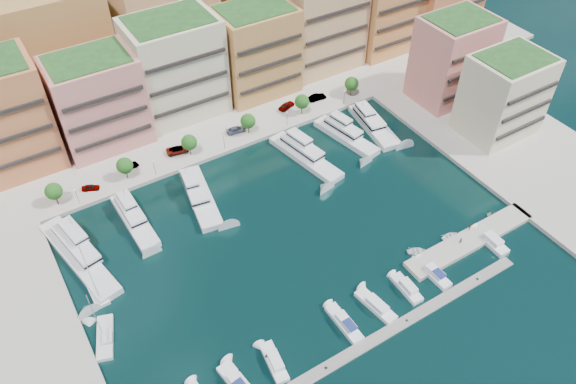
# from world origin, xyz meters

# --- Properties ---
(ground) EXTENTS (400.00, 400.00, 0.00)m
(ground) POSITION_xyz_m (0.00, 0.00, 0.00)
(ground) COLOR black
(ground) RESTS_ON ground
(north_quay) EXTENTS (220.00, 64.00, 2.00)m
(north_quay) POSITION_xyz_m (0.00, 62.00, 0.00)
(north_quay) COLOR #9E998E
(north_quay) RESTS_ON ground
(east_quay) EXTENTS (34.00, 76.00, 2.00)m
(east_quay) POSITION_xyz_m (62.00, -8.00, 0.00)
(east_quay) COLOR #9E998E
(east_quay) RESTS_ON ground
(hillside) EXTENTS (240.00, 40.00, 58.00)m
(hillside) POSITION_xyz_m (0.00, 110.00, 0.00)
(hillside) COLOR #253D19
(hillside) RESTS_ON ground
(south_pontoon) EXTENTS (72.00, 2.20, 0.35)m
(south_pontoon) POSITION_xyz_m (-3.00, -30.00, 0.00)
(south_pontoon) COLOR gray
(south_pontoon) RESTS_ON ground
(finger_pier) EXTENTS (32.00, 5.00, 2.00)m
(finger_pier) POSITION_xyz_m (30.00, -22.00, 0.00)
(finger_pier) COLOR #9E998E
(finger_pier) RESTS_ON ground
(apartment_1) EXTENTS (20.00, 16.50, 26.80)m
(apartment_1) POSITION_xyz_m (-44.00, 51.99, 14.31)
(apartment_1) COLOR #C46541
(apartment_1) RESTS_ON north_quay
(apartment_2) EXTENTS (20.00, 15.50, 22.80)m
(apartment_2) POSITION_xyz_m (-23.00, 49.99, 12.31)
(apartment_2) COLOR #D78078
(apartment_2) RESTS_ON north_quay
(apartment_3) EXTENTS (22.00, 16.50, 25.80)m
(apartment_3) POSITION_xyz_m (-2.00, 51.99, 13.81)
(apartment_3) COLOR beige
(apartment_3) RESTS_ON north_quay
(apartment_4) EXTENTS (20.00, 15.50, 23.80)m
(apartment_4) POSITION_xyz_m (20.00, 49.99, 12.81)
(apartment_4) COLOR #BA8745
(apartment_4) RESTS_ON north_quay
(apartment_5) EXTENTS (22.00, 16.50, 26.80)m
(apartment_5) POSITION_xyz_m (42.00, 51.99, 14.31)
(apartment_5) COLOR #DDAE75
(apartment_5) RESTS_ON north_quay
(apartment_6) EXTENTS (20.00, 15.50, 22.80)m
(apartment_6) POSITION_xyz_m (64.00, 49.99, 12.31)
(apartment_6) COLOR #C28347
(apartment_6) RESTS_ON north_quay
(apartment_east_a) EXTENTS (18.00, 14.50, 22.80)m
(apartment_east_a) POSITION_xyz_m (62.00, 19.99, 12.31)
(apartment_east_a) COLOR #D78078
(apartment_east_a) RESTS_ON east_quay
(apartment_east_b) EXTENTS (18.00, 14.50, 20.80)m
(apartment_east_b) POSITION_xyz_m (62.00, 1.99, 11.31)
(apartment_east_b) COLOR beige
(apartment_east_b) RESTS_ON east_quay
(backblock_1) EXTENTS (26.00, 18.00, 30.00)m
(backblock_1) POSITION_xyz_m (-25.00, 74.00, 16.00)
(backblock_1) COLOR #BA8745
(backblock_1) RESTS_ON north_quay
(backblock_2) EXTENTS (26.00, 18.00, 30.00)m
(backblock_2) POSITION_xyz_m (5.00, 74.00, 16.00)
(backblock_2) COLOR #DDAE75
(backblock_2) RESTS_ON north_quay
(tree_0) EXTENTS (3.80, 3.80, 5.65)m
(tree_0) POSITION_xyz_m (-40.00, 33.50, 4.74)
(tree_0) COLOR #473323
(tree_0) RESTS_ON north_quay
(tree_1) EXTENTS (3.80, 3.80, 5.65)m
(tree_1) POSITION_xyz_m (-24.00, 33.50, 4.74)
(tree_1) COLOR #473323
(tree_1) RESTS_ON north_quay
(tree_2) EXTENTS (3.80, 3.80, 5.65)m
(tree_2) POSITION_xyz_m (-8.00, 33.50, 4.74)
(tree_2) COLOR #473323
(tree_2) RESTS_ON north_quay
(tree_3) EXTENTS (3.80, 3.80, 5.65)m
(tree_3) POSITION_xyz_m (8.00, 33.50, 4.74)
(tree_3) COLOR #473323
(tree_3) RESTS_ON north_quay
(tree_4) EXTENTS (3.80, 3.80, 5.65)m
(tree_4) POSITION_xyz_m (24.00, 33.50, 4.74)
(tree_4) COLOR #473323
(tree_4) RESTS_ON north_quay
(tree_5) EXTENTS (3.80, 3.80, 5.65)m
(tree_5) POSITION_xyz_m (40.00, 33.50, 4.74)
(tree_5) COLOR #473323
(tree_5) RESTS_ON north_quay
(lamppost_0) EXTENTS (0.30, 0.30, 4.20)m
(lamppost_0) POSITION_xyz_m (-36.00, 31.20, 3.83)
(lamppost_0) COLOR black
(lamppost_0) RESTS_ON north_quay
(lamppost_1) EXTENTS (0.30, 0.30, 4.20)m
(lamppost_1) POSITION_xyz_m (-18.00, 31.20, 3.83)
(lamppost_1) COLOR black
(lamppost_1) RESTS_ON north_quay
(lamppost_2) EXTENTS (0.30, 0.30, 4.20)m
(lamppost_2) POSITION_xyz_m (0.00, 31.20, 3.83)
(lamppost_2) COLOR black
(lamppost_2) RESTS_ON north_quay
(lamppost_3) EXTENTS (0.30, 0.30, 4.20)m
(lamppost_3) POSITION_xyz_m (18.00, 31.20, 3.83)
(lamppost_3) COLOR black
(lamppost_3) RESTS_ON north_quay
(lamppost_4) EXTENTS (0.30, 0.30, 4.20)m
(lamppost_4) POSITION_xyz_m (36.00, 31.20, 3.83)
(lamppost_4) COLOR black
(lamppost_4) RESTS_ON north_quay
(yacht_0) EXTENTS (9.70, 26.53, 7.30)m
(yacht_0) POSITION_xyz_m (-40.70, 17.05, 1.21)
(yacht_0) COLOR silver
(yacht_0) RESTS_ON ground
(yacht_1) EXTENTS (4.75, 18.46, 7.30)m
(yacht_1) POSITION_xyz_m (-27.49, 20.54, 1.09)
(yacht_1) COLOR silver
(yacht_1) RESTS_ON ground
(yacht_2) EXTENTS (8.15, 20.75, 7.30)m
(yacht_2) POSITION_xyz_m (-12.43, 19.74, 1.21)
(yacht_2) COLOR silver
(yacht_2) RESTS_ON ground
(yacht_4) EXTENTS (8.45, 22.29, 7.30)m
(yacht_4) POSITION_xyz_m (15.19, 18.95, 1.09)
(yacht_4) COLOR silver
(yacht_4) RESTS_ON ground
(yacht_5) EXTENTS (7.69, 19.58, 7.30)m
(yacht_5) POSITION_xyz_m (28.27, 20.24, 1.21)
(yacht_5) COLOR silver
(yacht_5) RESTS_ON ground
(yacht_6) EXTENTS (8.16, 19.86, 7.30)m
(yacht_6) POSITION_xyz_m (37.12, 20.17, 1.21)
(yacht_6) COLOR silver
(yacht_6) RESTS_ON ground
(cruiser_1) EXTENTS (3.90, 8.90, 2.66)m
(cruiser_1) POSITION_xyz_m (-26.19, -24.61, 0.57)
(cruiser_1) COLOR white
(cruiser_1) RESTS_ON ground
(cruiser_2) EXTENTS (3.47, 8.33, 2.55)m
(cruiser_2) POSITION_xyz_m (-19.02, -24.59, 0.55)
(cruiser_2) COLOR white
(cruiser_2) RESTS_ON ground
(cruiser_4) EXTENTS (2.48, 9.08, 2.66)m
(cruiser_4) POSITION_xyz_m (-4.19, -24.62, 0.57)
(cruiser_4) COLOR white
(cruiser_4) RESTS_ON ground
(cruiser_5) EXTENTS (3.71, 9.24, 2.55)m
(cruiser_5) POSITION_xyz_m (3.09, -24.60, 0.55)
(cruiser_5) COLOR white
(cruiser_5) RESTS_ON ground
(cruiser_6) EXTENTS (2.67, 7.52, 2.55)m
(cruiser_6) POSITION_xyz_m (10.64, -24.58, 0.55)
(cruiser_6) COLOR white
(cruiser_6) RESTS_ON ground
(cruiser_7) EXTENTS (2.59, 8.22, 2.66)m
(cruiser_7) POSITION_xyz_m (17.44, -24.61, 0.57)
(cruiser_7) COLOR white
(cruiser_7) RESTS_ON ground
(cruiser_9) EXTENTS (2.98, 8.19, 2.55)m
(cruiser_9) POSITION_xyz_m (33.43, -24.59, 0.55)
(cruiser_9) COLOR white
(cruiser_9) RESTS_ON ground
(sailboat_2) EXTENTS (2.84, 9.07, 13.20)m
(sailboat_2) POSITION_xyz_m (-40.30, 6.85, 0.31)
(sailboat_2) COLOR silver
(sailboat_2) RESTS_ON ground
(sailboat_1) EXTENTS (5.69, 9.63, 13.20)m
(sailboat_1) POSITION_xyz_m (-42.26, -4.37, 0.31)
(sailboat_1) COLOR silver
(sailboat_1) RESTS_ON ground
(tender_3) EXTENTS (1.84, 1.68, 0.82)m
(tender_3) POSITION_xyz_m (39.09, -18.69, 0.41)
(tender_3) COLOR beige
(tender_3) RESTS_ON ground
(tender_2) EXTENTS (3.86, 2.76, 0.80)m
(tender_2) POSITION_xyz_m (27.21, -19.00, 0.40)
(tender_2) COLOR white
(tender_2) RESTS_ON ground
(tender_0) EXTENTS (4.72, 4.14, 0.81)m
(tender_0) POSITION_xyz_m (18.53, -18.37, 0.41)
(tender_0) COLOR white
(tender_0) RESTS_ON ground
(car_0) EXTENTS (4.20, 3.01, 1.33)m
(car_0) POSITION_xyz_m (-32.47, 34.06, 1.66)
(car_0) COLOR gray
(car_0) RESTS_ON north_quay
(car_1) EXTENTS (4.62, 2.36, 1.45)m
(car_1) POSITION_xyz_m (-22.49, 36.23, 1.73)
(car_1) COLOR gray
(car_1) RESTS_ON north_quay
(car_2) EXTENTS (6.15, 3.72, 1.59)m
(car_2) POSITION_xyz_m (-10.23, 35.87, 1.80)
(car_2) COLOR gray
(car_2) RESTS_ON north_quay
(car_3) EXTENTS (5.31, 2.67, 1.48)m
(car_3) POSITION_xyz_m (5.50, 35.53, 1.74)
(car_3) COLOR gray
(car_3) RESTS_ON north_quay
(car_4) EXTENTS (5.34, 3.38, 1.69)m
(car_4) POSITION_xyz_m (21.86, 37.66, 1.85)
(car_4) COLOR gray
(car_4) RESTS_ON north_quay
(car_5) EXTENTS (5.16, 2.11, 1.66)m
(car_5) POSITION_xyz_m (30.97, 36.59, 1.83)
(car_5) COLOR gray
(car_5) RESTS_ON north_quay
(person_0) EXTENTS (0.67, 0.67, 1.57)m
(person_0) POSITION_xyz_m (27.20, -21.78, 1.79)
(person_0) COLOR #26294D
(person_0) RESTS_ON finger_pier
(person_1) EXTENTS (1.10, 1.09, 1.79)m
(person_1) POSITION_xyz_m (31.36, -20.00, 1.89)
(person_1) COLOR brown
(person_1) RESTS_ON finger_pier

